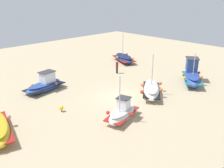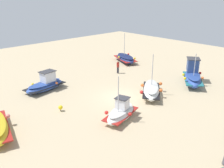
% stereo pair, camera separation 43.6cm
% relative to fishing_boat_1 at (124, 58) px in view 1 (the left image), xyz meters
% --- Properties ---
extents(ground_plane, '(59.96, 59.96, 0.00)m').
position_rel_fishing_boat_1_xyz_m(ground_plane, '(9.74, 8.70, -0.52)').
color(ground_plane, tan).
extents(fishing_boat_1, '(3.47, 5.02, 4.13)m').
position_rel_fishing_boat_1_xyz_m(fishing_boat_1, '(0.00, 0.00, 0.00)').
color(fishing_boat_1, navy).
rests_on(fishing_boat_1, ground_plane).
extents(fishing_boat_2, '(4.62, 2.43, 1.98)m').
position_rel_fishing_boat_1_xyz_m(fishing_boat_2, '(13.97, 1.89, 0.09)').
color(fishing_boat_2, '#2D4C9E').
rests_on(fishing_boat_2, ground_plane).
extents(fishing_boat_3, '(4.65, 4.10, 4.17)m').
position_rel_fishing_boat_1_xyz_m(fishing_boat_3, '(7.17, 10.39, 0.05)').
color(fishing_boat_3, white).
rests_on(fishing_boat_3, ground_plane).
extents(fishing_boat_4, '(5.04, 4.31, 3.60)m').
position_rel_fishing_boat_1_xyz_m(fishing_boat_4, '(1.13, 11.38, 0.36)').
color(fishing_boat_4, '#2D4C9E').
rests_on(fishing_boat_4, ground_plane).
extents(fishing_boat_5, '(3.92, 2.38, 3.82)m').
position_rel_fishing_boat_1_xyz_m(fishing_boat_5, '(12.80, 11.77, 0.07)').
color(fishing_boat_5, white).
rests_on(fishing_boat_5, ground_plane).
extents(person_walking, '(0.32, 0.32, 1.63)m').
position_rel_fishing_boat_1_xyz_m(person_walking, '(4.52, 3.06, 0.42)').
color(person_walking, '#2D2D38').
rests_on(person_walking, ground_plane).
extents(mooring_buoy_1, '(0.38, 0.38, 0.54)m').
position_rel_fishing_boat_1_xyz_m(mooring_buoy_1, '(15.53, 7.18, -0.18)').
color(mooring_buoy_1, '#3F3F42').
rests_on(mooring_buoy_1, ground_plane).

